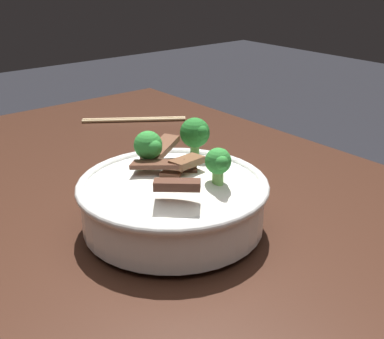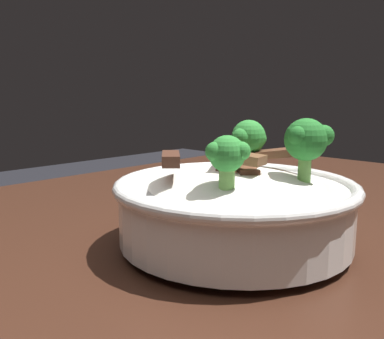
% 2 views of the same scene
% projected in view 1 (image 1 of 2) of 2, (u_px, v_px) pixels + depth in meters
% --- Properties ---
extents(dining_table, '(1.60, 0.91, 0.79)m').
position_uv_depth(dining_table, '(220.00, 339.00, 0.61)').
color(dining_table, '#381E14').
rests_on(dining_table, ground).
extents(rice_bowl, '(0.25, 0.25, 0.14)m').
position_uv_depth(rice_bowl, '(173.00, 197.00, 0.66)').
color(rice_bowl, white).
rests_on(rice_bowl, dining_table).
extents(chopsticks_pair, '(0.15, 0.20, 0.01)m').
position_uv_depth(chopsticks_pair, '(134.00, 120.00, 1.12)').
color(chopsticks_pair, tan).
rests_on(chopsticks_pair, dining_table).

